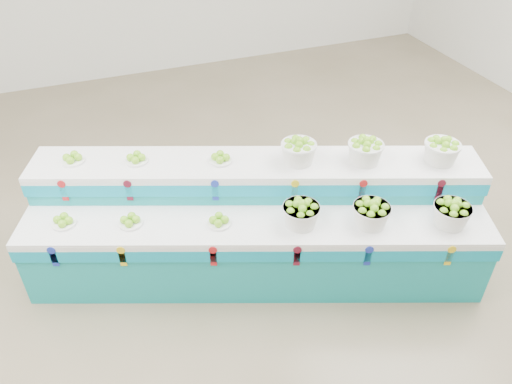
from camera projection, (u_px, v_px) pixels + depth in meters
ground at (266, 271)px, 4.83m from camera, size 10.00×10.00×0.00m
display_stand at (256, 223)px, 4.61m from camera, size 4.18×2.41×1.02m
plate_lower_left at (63, 220)px, 4.25m from camera, size 0.27×0.27×0.09m
plate_lower_mid at (130, 220)px, 4.25m from camera, size 0.27×0.27×0.09m
plate_lower_right at (219, 220)px, 4.25m from camera, size 0.27×0.27×0.09m
basket_lower_left at (301, 213)px, 4.21m from camera, size 0.41×0.41×0.23m
basket_lower_mid at (371, 213)px, 4.21m from camera, size 0.41×0.41×0.23m
basket_lower_right at (451, 213)px, 4.21m from camera, size 0.41×0.41×0.23m
plate_upper_left at (72, 158)px, 4.47m from camera, size 0.27×0.27×0.09m
plate_upper_mid at (136, 158)px, 4.47m from camera, size 0.27×0.27×0.09m
plate_upper_right at (221, 157)px, 4.47m from camera, size 0.27×0.27×0.09m
basket_upper_left at (299, 151)px, 4.43m from camera, size 0.41×0.41×0.23m
basket_upper_mid at (365, 151)px, 4.43m from camera, size 0.41×0.41×0.23m
basket_upper_right at (442, 150)px, 4.43m from camera, size 0.41×0.41×0.23m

